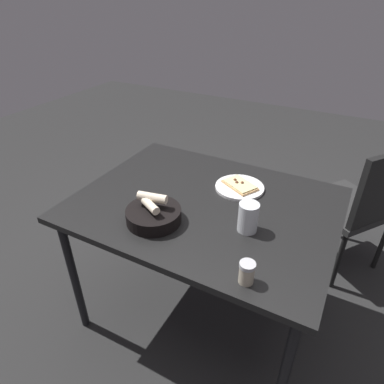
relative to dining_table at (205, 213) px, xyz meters
The scene contains 7 objects.
ground 0.69m from the dining_table, ahead, with size 8.00×8.00×0.00m, color #252525.
dining_table is the anchor object (origin of this frame).
pizza_plate 0.22m from the dining_table, 27.19° to the right, with size 0.24×0.24×0.04m.
bread_basket 0.28m from the dining_table, 151.03° to the left, with size 0.23×0.23×0.12m.
beer_glass 0.29m from the dining_table, 113.10° to the right, with size 0.08×0.08×0.13m.
pepper_shaker 0.51m from the dining_table, 137.83° to the right, with size 0.06×0.06×0.08m.
chair_near 1.02m from the dining_table, 40.87° to the right, with size 0.61×0.61×0.89m.
Camera 1 is at (-1.16, -0.55, 1.61)m, focal length 31.20 mm.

